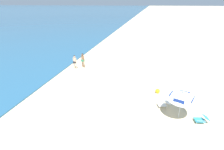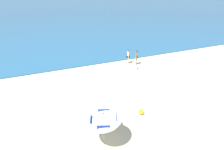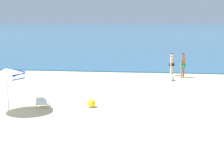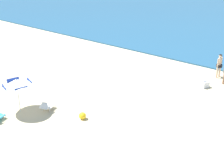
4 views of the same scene
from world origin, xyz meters
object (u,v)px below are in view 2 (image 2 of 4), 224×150
(lounge_chair_under_umbrella, at_px, (116,123))
(person_standing_near_shore, at_px, (128,56))
(person_standing_beside, at_px, (136,56))
(beach_umbrella_striped_main, at_px, (104,117))
(beach_ball, at_px, (141,112))
(cooler_box, at_px, (135,67))

(lounge_chair_under_umbrella, xyz_separation_m, person_standing_near_shore, (6.30, 9.87, 0.69))
(person_standing_near_shore, height_order, person_standing_beside, person_standing_beside)
(person_standing_near_shore, relative_size, person_standing_beside, 0.96)
(beach_umbrella_striped_main, bearing_deg, beach_ball, 21.75)
(cooler_box, relative_size, beach_ball, 1.56)
(beach_umbrella_striped_main, height_order, cooler_box, beach_umbrella_striped_main)
(beach_umbrella_striped_main, distance_m, person_standing_near_shore, 13.16)
(cooler_box, bearing_deg, beach_ball, -117.98)
(lounge_chair_under_umbrella, relative_size, cooler_box, 1.64)
(person_standing_near_shore, distance_m, cooler_box, 2.17)
(person_standing_near_shore, distance_m, person_standing_beside, 1.03)
(person_standing_near_shore, xyz_separation_m, beach_ball, (-4.10, -9.46, -0.77))
(cooler_box, bearing_deg, beach_umbrella_striped_main, -129.84)
(lounge_chair_under_umbrella, distance_m, person_standing_near_shore, 11.73)
(lounge_chair_under_umbrella, distance_m, cooler_box, 9.96)
(lounge_chair_under_umbrella, bearing_deg, person_standing_beside, 52.43)
(person_standing_beside, xyz_separation_m, beach_ball, (-4.83, -8.73, -0.81))
(person_standing_beside, bearing_deg, lounge_chair_under_umbrella, -127.57)
(person_standing_beside, xyz_separation_m, cooler_box, (-0.89, -1.30, -0.80))
(person_standing_beside, bearing_deg, beach_ball, -118.97)
(cooler_box, height_order, beach_ball, cooler_box)
(beach_umbrella_striped_main, height_order, person_standing_beside, beach_umbrella_striped_main)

